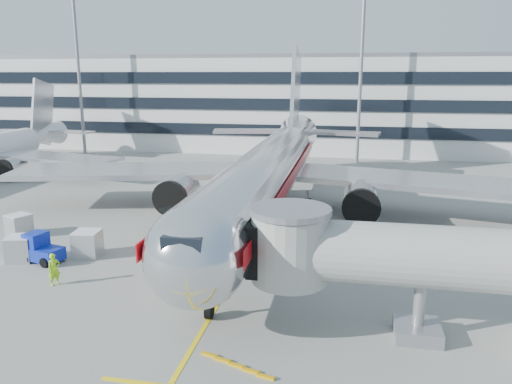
% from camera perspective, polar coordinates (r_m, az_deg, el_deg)
% --- Properties ---
extents(ground, '(180.00, 180.00, 0.00)m').
position_cam_1_polar(ground, '(34.28, -1.64, -8.14)').
color(ground, gray).
rests_on(ground, ground).
extents(lead_in_line, '(0.25, 70.00, 0.01)m').
position_cam_1_polar(lead_in_line, '(43.57, 1.16, -3.41)').
color(lead_in_line, yellow).
rests_on(lead_in_line, ground).
extents(main_jet, '(50.95, 48.70, 16.06)m').
position_cam_1_polar(main_jet, '(44.21, 1.56, 2.48)').
color(main_jet, silver).
rests_on(main_jet, ground).
extents(jet_bridge, '(17.80, 4.50, 7.00)m').
position_cam_1_polar(jet_bridge, '(25.29, 22.31, -7.75)').
color(jet_bridge, silver).
rests_on(jet_bridge, ground).
extents(terminal, '(150.00, 24.25, 15.60)m').
position_cam_1_polar(terminal, '(89.50, 6.37, 10.19)').
color(terminal, silver).
rests_on(terminal, ground).
extents(light_mast_west, '(2.40, 1.20, 25.45)m').
position_cam_1_polar(light_mast_west, '(84.33, -19.71, 14.15)').
color(light_mast_west, gray).
rests_on(light_mast_west, ground).
extents(light_mast_centre, '(2.40, 1.20, 25.45)m').
position_cam_1_polar(light_mast_centre, '(73.21, 11.97, 14.86)').
color(light_mast_centre, gray).
rests_on(light_mast_centre, ground).
extents(belt_loader, '(4.95, 3.28, 2.33)m').
position_cam_1_polar(belt_loader, '(39.37, -8.44, -4.39)').
color(belt_loader, '#D59B08').
rests_on(belt_loader, ground).
extents(baggage_tug, '(2.97, 2.25, 2.01)m').
position_cam_1_polar(baggage_tug, '(37.32, -23.36, -6.03)').
color(baggage_tug, '#0E239F').
rests_on(baggage_tug, ground).
extents(cargo_container_left, '(2.11, 2.11, 1.70)m').
position_cam_1_polar(cargo_container_left, '(44.00, -25.48, -3.42)').
color(cargo_container_left, '#ADAFB4').
rests_on(cargo_container_left, ground).
extents(cargo_container_right, '(2.02, 2.02, 1.75)m').
position_cam_1_polar(cargo_container_right, '(38.06, -25.34, -5.85)').
color(cargo_container_right, '#ADAFB4').
rests_on(cargo_container_right, ground).
extents(cargo_container_front, '(1.92, 1.92, 1.84)m').
position_cam_1_polar(cargo_container_front, '(37.20, -18.70, -5.61)').
color(cargo_container_front, '#ADAFB4').
rests_on(cargo_container_front, ground).
extents(ramp_worker, '(0.83, 0.87, 2.00)m').
position_cam_1_polar(ramp_worker, '(32.95, -22.07, -8.20)').
color(ramp_worker, '#96E117').
rests_on(ramp_worker, ground).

